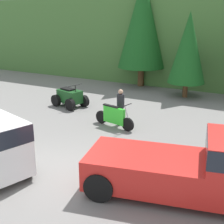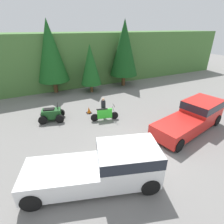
% 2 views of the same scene
% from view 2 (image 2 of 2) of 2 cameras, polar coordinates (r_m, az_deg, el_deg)
% --- Properties ---
extents(ground_plane, '(80.00, 80.00, 0.00)m').
position_cam_2_polar(ground_plane, '(10.53, 10.62, -12.72)').
color(ground_plane, slate).
extents(hillside_backdrop, '(44.00, 6.00, 5.91)m').
position_cam_2_polar(hillside_backdrop, '(23.26, -13.41, 16.63)').
color(hillside_backdrop, '#477538').
rests_on(hillside_backdrop, ground_plane).
extents(tree_left, '(3.22, 3.22, 7.31)m').
position_cam_2_polar(tree_left, '(19.49, -19.49, 18.18)').
color(tree_left, brown).
rests_on(tree_left, ground_plane).
extents(tree_mid_left, '(2.21, 2.21, 5.02)m').
position_cam_2_polar(tree_mid_left, '(18.95, -7.06, 15.06)').
color(tree_mid_left, brown).
rests_on(tree_mid_left, ground_plane).
extents(tree_mid_right, '(3.23, 3.23, 7.34)m').
position_cam_2_polar(tree_mid_right, '(21.05, 4.02, 20.03)').
color(tree_mid_right, brown).
rests_on(tree_mid_right, ground_plane).
extents(pickup_truck_red, '(6.17, 3.16, 1.87)m').
position_cam_2_polar(pickup_truck_red, '(13.33, 25.11, -1.08)').
color(pickup_truck_red, red).
rests_on(pickup_truck_red, ground_plane).
extents(pickup_truck_second, '(6.22, 3.64, 1.87)m').
position_cam_2_polar(pickup_truck_second, '(8.09, -2.07, -17.14)').
color(pickup_truck_second, white).
rests_on(pickup_truck_second, ground_plane).
extents(dirt_bike, '(2.12, 0.75, 1.19)m').
position_cam_2_polar(dirt_bike, '(13.36, -2.41, -0.80)').
color(dirt_bike, black).
rests_on(dirt_bike, ground_plane).
extents(quad_atv, '(2.09, 1.63, 1.28)m').
position_cam_2_polar(quad_atv, '(14.09, -19.08, -0.75)').
color(quad_atv, black).
rests_on(quad_atv, ground_plane).
extents(rider_person, '(0.35, 0.36, 1.65)m').
position_cam_2_polar(rider_person, '(13.57, -2.83, 1.60)').
color(rider_person, black).
rests_on(rider_person, ground_plane).
extents(traffic_cone, '(0.42, 0.42, 0.55)m').
position_cam_2_polar(traffic_cone, '(14.67, -7.55, 0.57)').
color(traffic_cone, black).
rests_on(traffic_cone, ground_plane).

